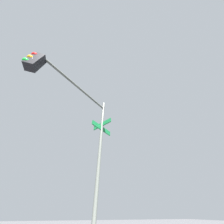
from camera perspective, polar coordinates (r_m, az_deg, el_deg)
traffic_signal_near at (r=3.88m, az=-19.98°, el=0.12°), size 3.25×2.39×5.91m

